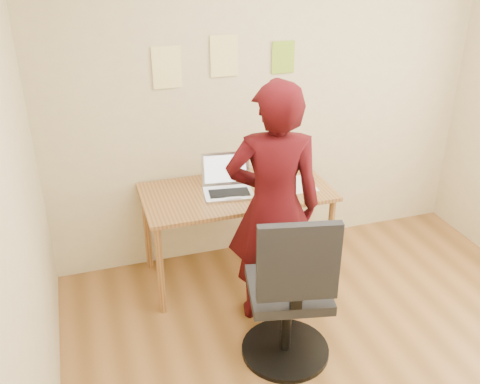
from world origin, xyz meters
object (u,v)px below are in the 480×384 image
object	(u,v)px
person	(274,207)
desk	(236,201)
phone	(269,199)
laptop	(227,184)
office_chair	(290,301)

from	to	relation	value
person	desk	bearing A→B (deg)	-65.35
desk	phone	bearing A→B (deg)	-49.53
laptop	person	bearing A→B (deg)	-66.69
office_chair	person	xyz separation A→B (m)	(0.06, 0.48, 0.39)
desk	person	size ratio (longest dim) A/B	0.82
desk	office_chair	size ratio (longest dim) A/B	1.27
laptop	phone	bearing A→B (deg)	-34.41
laptop	person	distance (m)	0.57
phone	person	xyz separation A→B (m)	(-0.09, -0.33, 0.11)
phone	office_chair	world-z (taller)	office_chair
laptop	phone	world-z (taller)	laptop
desk	phone	size ratio (longest dim) A/B	12.34
desk	office_chair	world-z (taller)	office_chair
phone	office_chair	size ratio (longest dim) A/B	0.10
phone	desk	bearing A→B (deg)	126.10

